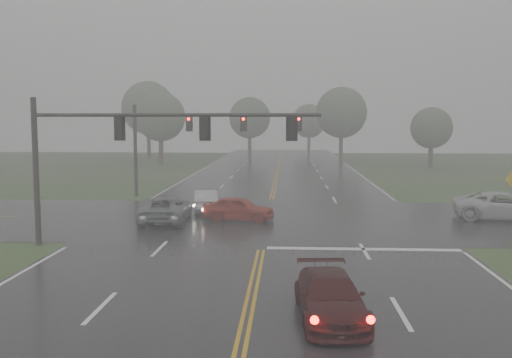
# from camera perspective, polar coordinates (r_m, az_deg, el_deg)

# --- Properties ---
(main_road) EXTENTS (18.00, 160.00, 0.02)m
(main_road) POSITION_cam_1_polar(r_m,az_deg,el_deg) (31.03, 1.03, -4.67)
(main_road) COLOR black
(main_road) RESTS_ON ground
(cross_street) EXTENTS (120.00, 14.00, 0.02)m
(cross_street) POSITION_cam_1_polar(r_m,az_deg,el_deg) (32.99, 1.16, -4.03)
(cross_street) COLOR black
(cross_street) RESTS_ON ground
(stop_bar) EXTENTS (8.50, 0.50, 0.01)m
(stop_bar) POSITION_cam_1_polar(r_m,az_deg,el_deg) (25.74, 10.68, -6.96)
(stop_bar) COLOR white
(stop_bar) RESTS_ON ground
(sedan_maroon) EXTENTS (2.13, 4.57, 1.29)m
(sedan_maroon) POSITION_cam_1_polar(r_m,az_deg,el_deg) (16.91, 7.39, -13.78)
(sedan_maroon) COLOR black
(sedan_maroon) RESTS_ON ground
(sedan_red) EXTENTS (4.26, 2.26, 1.38)m
(sedan_red) POSITION_cam_1_polar(r_m,az_deg,el_deg) (32.44, -1.72, -4.20)
(sedan_red) COLOR #9C190E
(sedan_red) RESTS_ON ground
(sedan_silver) EXTENTS (2.01, 4.20, 1.33)m
(sedan_silver) POSITION_cam_1_polar(r_m,az_deg,el_deg) (35.89, -5.02, -3.25)
(sedan_silver) COLOR #B4B7BD
(sedan_silver) RESTS_ON ground
(car_grey) EXTENTS (2.67, 5.40, 1.47)m
(car_grey) POSITION_cam_1_polar(r_m,az_deg,el_deg) (32.44, -8.94, -4.27)
(car_grey) COLOR slate
(car_grey) RESTS_ON ground
(pickup_white) EXTENTS (6.10, 3.67, 1.58)m
(pickup_white) POSITION_cam_1_polar(r_m,az_deg,el_deg) (35.63, 23.57, -3.79)
(pickup_white) COLOR #B9BBBD
(pickup_white) RESTS_ON ground
(signal_gantry_near) EXTENTS (12.93, 0.29, 6.71)m
(signal_gantry_near) POSITION_cam_1_polar(r_m,az_deg,el_deg) (26.07, -13.14, 3.66)
(signal_gantry_near) COLOR black
(signal_gantry_near) RESTS_ON ground
(signal_gantry_far) EXTENTS (13.61, 0.35, 6.85)m
(signal_gantry_far) POSITION_cam_1_polar(r_m,az_deg,el_deg) (42.47, -6.39, 4.73)
(signal_gantry_far) COLOR black
(signal_gantry_far) RESTS_ON ground
(tree_nw_a) EXTENTS (6.35, 6.35, 9.33)m
(tree_nw_a) POSITION_cam_1_polar(r_m,az_deg,el_deg) (74.32, -9.54, 6.14)
(tree_nw_a) COLOR #30271F
(tree_nw_a) RESTS_ON ground
(tree_ne_a) EXTENTS (6.99, 6.99, 10.27)m
(tree_ne_a) POSITION_cam_1_polar(r_m,az_deg,el_deg) (79.40, 8.54, 6.58)
(tree_ne_a) COLOR #30271F
(tree_ne_a) RESTS_ON ground
(tree_n_mid) EXTENTS (6.29, 6.29, 9.24)m
(tree_n_mid) POSITION_cam_1_polar(r_m,az_deg,el_deg) (87.39, -0.64, 6.13)
(tree_n_mid) COLOR #30271F
(tree_n_mid) RESTS_ON ground
(tree_e_near) EXTENTS (4.96, 4.96, 7.28)m
(tree_e_near) POSITION_cam_1_polar(r_m,az_deg,el_deg) (71.54, 17.14, 4.89)
(tree_e_near) COLOR #30271F
(tree_e_near) RESTS_ON ground
(tree_nw_b) EXTENTS (7.80, 7.80, 11.45)m
(tree_nw_b) POSITION_cam_1_polar(r_m,az_deg,el_deg) (86.01, -10.74, 7.01)
(tree_nw_b) COLOR #30271F
(tree_nw_b) RESTS_ON ground
(tree_n_far) EXTENTS (5.79, 5.79, 8.51)m
(tree_n_far) POSITION_cam_1_polar(r_m,az_deg,el_deg) (98.13, 5.32, 5.80)
(tree_n_far) COLOR #30271F
(tree_n_far) RESTS_ON ground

